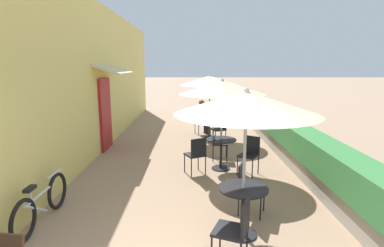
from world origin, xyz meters
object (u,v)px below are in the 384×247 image
Objects in this scene: cafe_chair_mid_right at (197,153)px; cafe_chair_far_left at (200,120)px; patio_table_near at (243,202)px; coffee_cup_mid at (214,137)px; cafe_chair_mid_left at (218,141)px; patio_umbrella_mid at (223,87)px; bicycle_leaning at (42,203)px; cafe_chair_mid_back at (250,152)px; cafe_chair_near_left at (248,184)px; coffee_cup_far at (208,116)px; cafe_chair_far_right at (221,127)px; patio_table_far at (210,123)px; cafe_chair_near_right at (237,227)px; seated_patron_far_left at (203,115)px; patio_table_mid at (221,148)px; patio_umbrella_far at (210,81)px; patio_umbrella_near at (247,103)px.

cafe_chair_far_left is at bearing 61.09° from cafe_chair_mid_right.
coffee_cup_mid is at bearing 94.46° from patio_table_near.
cafe_chair_mid_left is 3.04m from cafe_chair_far_left.
patio_umbrella_mid is 4.29m from bicycle_leaning.
cafe_chair_mid_left is 1.00× the size of cafe_chair_mid_back.
cafe_chair_near_left reaches higher than coffee_cup_far.
cafe_chair_far_right is 0.52× the size of bicycle_leaning.
patio_table_far is 0.85× the size of cafe_chair_far_right.
cafe_chair_mid_left is at bearing 48.30° from bicycle_leaning.
coffee_cup_far is (-0.00, 2.96, 0.00)m from coffee_cup_mid.
patio_table_far is (0.04, 6.64, 0.00)m from cafe_chair_near_right.
patio_table_far is at bearing 63.66° from bicycle_leaning.
patio_umbrella_mid is 1.73× the size of seated_patron_far_left.
patio_umbrella_mid is at bearing 40.99° from bicycle_leaning.
cafe_chair_mid_right is (-0.59, -0.38, -1.45)m from patio_umbrella_mid.
patio_table_near is at bearing 6.23° from cafe_chair_near_right.
coffee_cup_mid is at bearing -147.05° from cafe_chair_near_left.
cafe_chair_far_left is (-0.27, 7.27, 0.00)m from cafe_chair_near_right.
patio_umbrella_mid is at bearing 6.23° from cafe_chair_mid_right.
patio_umbrella_mid is at bearing -86.48° from coffee_cup_far.
cafe_chair_mid_back reaches higher than coffee_cup_mid.
cafe_chair_near_right is 3.32m from cafe_chair_mid_back.
cafe_chair_mid_right is 1.00× the size of cafe_chair_far_right.
seated_patron_far_left is (-0.28, 3.06, 0.17)m from cafe_chair_mid_left.
patio_table_mid is 0.70m from cafe_chair_mid_back.
seated_patron_far_left reaches higher than bicycle_leaning.
patio_umbrella_far is 2.49× the size of cafe_chair_far_right.
patio_table_mid is 3.41m from patio_umbrella_far.
cafe_chair_near_right is 1.00× the size of cafe_chair_far_left.
patio_umbrella_far reaches higher than coffee_cup_far.
cafe_chair_mid_back is 3.78m from patio_umbrella_far.
bicycle_leaning is at bearing -44.17° from seated_patron_far_left.
cafe_chair_near_right is at bearing -108.57° from cafe_chair_mid_right.
patio_umbrella_near is (0.00, 0.00, 1.45)m from patio_table_near.
cafe_chair_near_left is 0.40× the size of patio_umbrella_mid.
cafe_chair_near_left and cafe_chair_far_left have the same top height.
coffee_cup_mid is (-0.14, -0.72, 0.27)m from cafe_chair_mid_left.
coffee_cup_mid is 0.07× the size of seated_patron_far_left.
patio_umbrella_mid is 3.98m from seated_patron_far_left.
cafe_chair_near_right is 1.00× the size of cafe_chair_mid_back.
cafe_chair_near_left is (0.19, 0.68, -1.45)m from patio_umbrella_near.
bicycle_leaning is at bearing 92.86° from cafe_chair_near_right.
patio_umbrella_far reaches higher than cafe_chair_far_right.
patio_umbrella_mid reaches higher than seated_patron_far_left.
seated_patron_far_left is (0.27, 4.14, 0.17)m from cafe_chair_mid_right.
patio_umbrella_far is 1.19m from coffee_cup_far.
patio_umbrella_far is 1.61m from cafe_chair_far_left.
seated_patron_far_left reaches higher than patio_table_near.
cafe_chair_mid_left is 1.00× the size of cafe_chair_mid_right.
cafe_chair_mid_right is at bearing -98.00° from patio_umbrella_far.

